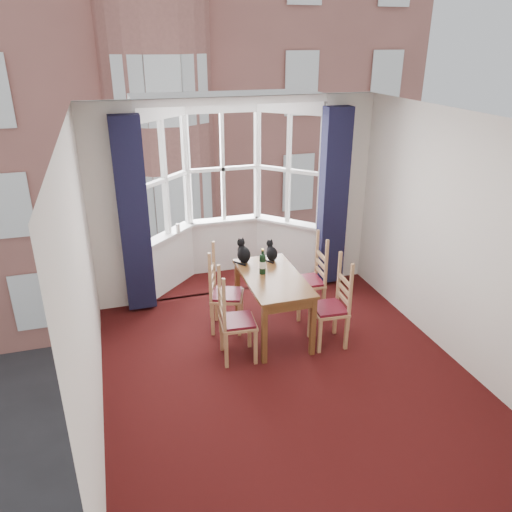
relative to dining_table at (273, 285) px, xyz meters
name	(u,v)px	position (x,y,z in m)	size (l,w,h in m)	color
floor	(288,377)	(-0.13, -0.94, -0.68)	(4.50, 4.50, 0.00)	black
ceiling	(296,121)	(-0.13, -0.94, 2.12)	(4.50, 4.50, 0.00)	white
wall_left	(84,289)	(-2.13, -0.94, 0.72)	(4.50, 4.50, 0.00)	silver
wall_right	(460,242)	(1.87, -0.94, 0.72)	(4.50, 4.50, 0.00)	silver
wall_near	(421,407)	(-0.13, -3.19, 0.72)	(4.00, 4.00, 0.00)	silver
wall_back_pier_left	(114,211)	(-1.78, 1.31, 0.72)	(0.70, 0.12, 2.80)	silver
wall_back_pier_right	(342,191)	(1.52, 1.31, 0.72)	(0.70, 0.12, 2.80)	silver
bay_window	(227,191)	(-0.13, 1.81, 0.72)	(2.76, 0.94, 2.80)	white
curtain_left	(134,217)	(-1.55, 1.13, 0.67)	(0.38, 0.22, 2.60)	#171733
curtain_right	(333,199)	(1.29, 1.13, 0.67)	(0.38, 0.22, 2.60)	#171733
dining_table	(273,285)	(0.00, 0.00, 0.00)	(0.70, 1.31, 0.80)	brown
chair_left_near	(230,323)	(-0.65, -0.40, -0.21)	(0.43, 0.45, 0.92)	tan
chair_left_far	(220,296)	(-0.61, 0.30, -0.21)	(0.52, 0.53, 0.92)	tan
chair_right_near	(336,308)	(0.67, -0.44, -0.21)	(0.42, 0.44, 0.92)	tan
chair_right_far	(314,281)	(0.70, 0.33, -0.21)	(0.43, 0.44, 0.92)	tan
cat_left	(243,253)	(-0.23, 0.53, 0.24)	(0.22, 0.27, 0.33)	black
cat_right	(272,252)	(0.14, 0.48, 0.22)	(0.17, 0.22, 0.28)	black
wine_bottle	(263,263)	(-0.10, 0.12, 0.25)	(0.08, 0.08, 0.33)	black
candle_tall	(178,228)	(-0.91, 1.66, 0.25)	(0.06, 0.06, 0.14)	white
street	(133,181)	(-0.13, 31.31, -6.68)	(80.00, 80.00, 0.00)	#333335
tenement_building	(150,99)	(-0.13, 13.07, 0.91)	(18.40, 7.80, 15.20)	#A76256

